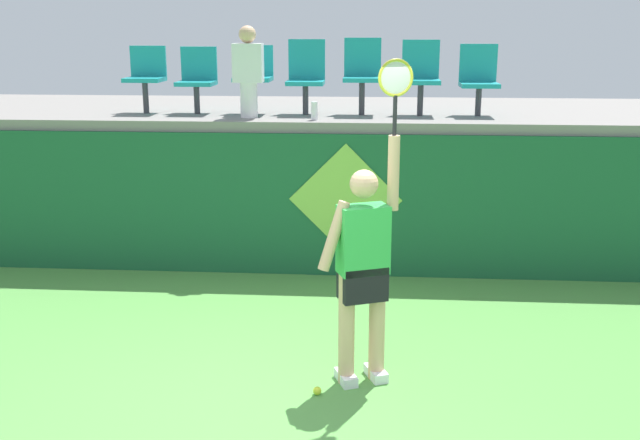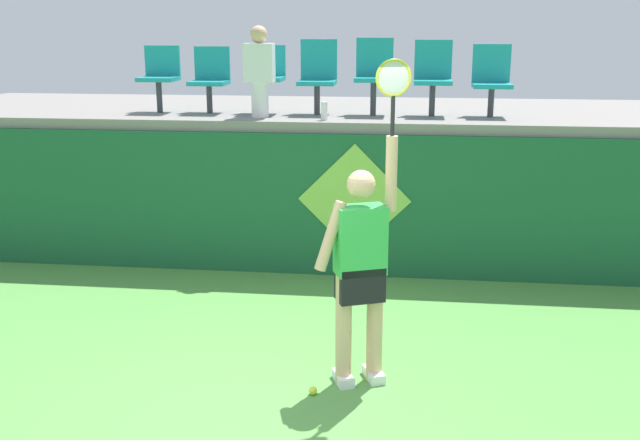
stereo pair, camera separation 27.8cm
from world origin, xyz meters
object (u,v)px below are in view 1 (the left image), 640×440
(tennis_player, at_px, (363,264))
(stadium_chair_5, at_px, (421,74))
(tennis_ball, at_px, (317,391))
(stadium_chair_4, at_px, (362,72))
(stadium_chair_3, at_px, (306,74))
(spectator_0, at_px, (248,70))
(stadium_chair_0, at_px, (146,75))
(stadium_chair_1, at_px, (197,77))
(stadium_chair_2, at_px, (254,74))
(stadium_chair_6, at_px, (479,77))
(water_bottle, at_px, (314,111))

(tennis_player, distance_m, stadium_chair_5, 3.73)
(tennis_player, distance_m, tennis_ball, 1.05)
(stadium_chair_4, bearing_deg, tennis_player, -88.44)
(stadium_chair_4, height_order, stadium_chair_5, stadium_chair_4)
(stadium_chair_3, bearing_deg, spectator_0, -147.37)
(tennis_player, height_order, stadium_chair_0, tennis_player)
(tennis_ball, bearing_deg, stadium_chair_0, 122.36)
(stadium_chair_1, bearing_deg, tennis_player, -58.99)
(spectator_0, bearing_deg, stadium_chair_5, 11.36)
(stadium_chair_1, relative_size, stadium_chair_5, 0.90)
(stadium_chair_1, height_order, stadium_chair_5, stadium_chair_5)
(stadium_chair_1, relative_size, stadium_chair_2, 0.98)
(stadium_chair_2, bearing_deg, stadium_chair_5, 0.29)
(spectator_0, bearing_deg, stadium_chair_6, 8.51)
(tennis_ball, xyz_separation_m, stadium_chair_4, (0.25, 3.75, 2.22))
(tennis_ball, distance_m, stadium_chair_5, 4.45)
(stadium_chair_0, distance_m, stadium_chair_2, 1.32)
(water_bottle, height_order, stadium_chair_0, stadium_chair_0)
(stadium_chair_2, relative_size, stadium_chair_4, 0.90)
(water_bottle, height_order, stadium_chair_3, stadium_chair_3)
(stadium_chair_2, bearing_deg, spectator_0, -90.00)
(spectator_0, bearing_deg, tennis_player, -65.58)
(stadium_chair_0, relative_size, spectator_0, 0.77)
(stadium_chair_0, relative_size, stadium_chair_2, 0.99)
(tennis_ball, xyz_separation_m, water_bottle, (-0.28, 3.15, 1.82))
(spectator_0, bearing_deg, tennis_ball, -72.57)
(stadium_chair_6, bearing_deg, spectator_0, -171.49)
(tennis_ball, relative_size, stadium_chair_5, 0.08)
(stadium_chair_4, distance_m, spectator_0, 1.36)
(water_bottle, height_order, stadium_chair_2, stadium_chair_2)
(stadium_chair_1, height_order, stadium_chair_6, stadium_chair_6)
(stadium_chair_0, bearing_deg, tennis_ball, -57.64)
(stadium_chair_5, relative_size, stadium_chair_6, 1.06)
(tennis_player, height_order, spectator_0, spectator_0)
(stadium_chair_5, bearing_deg, stadium_chair_3, 179.89)
(water_bottle, xyz_separation_m, stadium_chair_5, (1.21, 0.60, 0.38))
(stadium_chair_0, bearing_deg, stadium_chair_1, 0.42)
(tennis_player, distance_m, stadium_chair_1, 4.22)
(stadium_chair_2, xyz_separation_m, stadium_chair_6, (2.67, 0.01, -0.02))
(tennis_player, relative_size, tennis_ball, 38.80)
(tennis_ball, distance_m, stadium_chair_6, 4.62)
(stadium_chair_5, bearing_deg, tennis_player, -99.75)
(tennis_ball, xyz_separation_m, stadium_chair_2, (-1.05, 3.74, 2.19))
(stadium_chair_1, xyz_separation_m, spectator_0, (0.69, -0.39, 0.11))
(stadium_chair_4, distance_m, stadium_chair_5, 0.69)
(tennis_player, distance_m, stadium_chair_4, 3.69)
(stadium_chair_0, distance_m, stadium_chair_1, 0.63)
(stadium_chair_2, height_order, stadium_chair_6, stadium_chair_6)
(stadium_chair_0, height_order, stadium_chair_4, stadium_chair_4)
(stadium_chair_0, distance_m, stadium_chair_5, 3.31)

